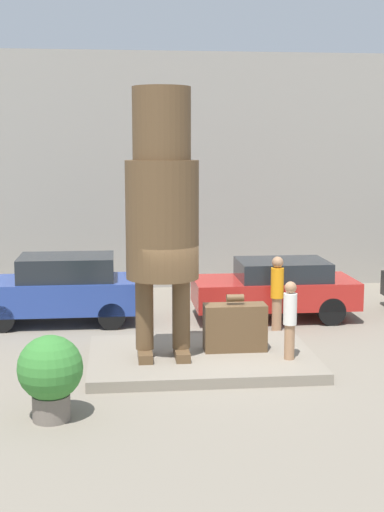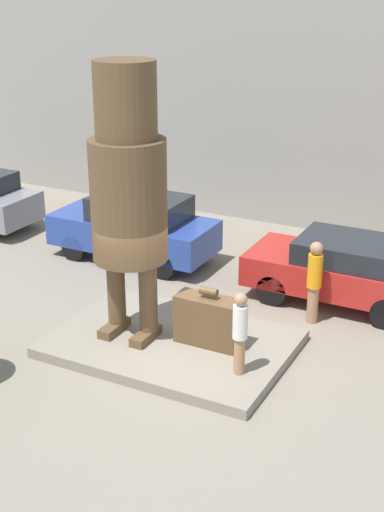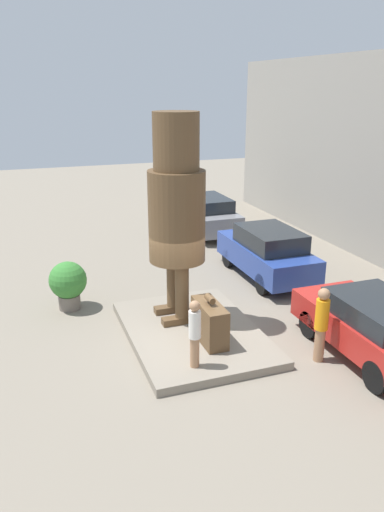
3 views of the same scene
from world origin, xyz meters
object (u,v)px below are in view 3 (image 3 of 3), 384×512
(worker_hivis, at_px, (321,322))
(parked_car_red, at_px, (373,325))
(giant_suitcase, at_px, (210,322))
(planter_pot, at_px, (68,283))
(parked_car_blue, at_px, (267,252))
(parked_car_grey, at_px, (206,214))
(tourist, at_px, (195,331))
(statue_figure, at_px, (177,203))

(worker_hivis, bearing_deg, parked_car_red, 78.49)
(giant_suitcase, relative_size, planter_pot, 0.92)
(parked_car_blue, xyz_separation_m, planter_pot, (0.33, -6.52, -0.09))
(parked_car_grey, bearing_deg, giant_suitcase, 159.36)
(tourist, distance_m, parked_car_blue, 6.47)
(statue_figure, bearing_deg, parked_car_grey, 154.01)
(tourist, relative_size, parked_car_red, 0.38)
(statue_figure, height_order, parked_car_red, statue_figure)
(statue_figure, distance_m, giant_suitcase, 3.05)
(parked_car_blue, bearing_deg, planter_pot, 92.88)
(statue_figure, relative_size, tourist, 3.38)
(parked_car_blue, bearing_deg, parked_car_grey, -0.43)
(parked_car_red, bearing_deg, parked_car_blue, -1.18)
(giant_suitcase, bearing_deg, planter_pot, -139.97)
(parked_car_red, xyz_separation_m, planter_pot, (-5.16, -6.41, -0.02))
(statue_figure, relative_size, giant_suitcase, 4.13)
(planter_pot, height_order, worker_hivis, worker_hivis)
(parked_car_red, height_order, worker_hivis, worker_hivis)
(giant_suitcase, relative_size, parked_car_red, 0.31)
(planter_pot, bearing_deg, parked_car_red, 51.16)
(parked_car_red, bearing_deg, giant_suitcase, 64.56)
(parked_car_blue, bearing_deg, parked_car_red, 178.82)
(giant_suitcase, relative_size, parked_car_blue, 0.30)
(parked_car_red, bearing_deg, parked_car_grey, -0.80)
(statue_figure, relative_size, parked_car_blue, 1.26)
(planter_pot, bearing_deg, parked_car_grey, 132.72)
(tourist, relative_size, planter_pot, 1.12)
(giant_suitcase, distance_m, parked_car_red, 3.82)
(planter_pot, relative_size, worker_hivis, 0.77)
(statue_figure, relative_size, parked_car_grey, 1.24)
(statue_figure, xyz_separation_m, worker_hivis, (2.91, 2.52, -2.34))
(parked_car_blue, relative_size, parked_car_red, 1.03)
(parked_car_blue, distance_m, worker_hivis, 5.41)
(parked_car_blue, bearing_deg, giant_suitcase, 137.17)
(parked_car_grey, bearing_deg, parked_car_blue, 179.57)
(statue_figure, height_order, planter_pot, statue_figure)
(statue_figure, bearing_deg, planter_pot, -127.16)
(giant_suitcase, distance_m, tourist, 1.28)
(giant_suitcase, xyz_separation_m, parked_car_blue, (-3.84, 3.56, 0.19))
(parked_car_blue, xyz_separation_m, worker_hivis, (5.23, -1.36, 0.11))
(statue_figure, height_order, worker_hivis, statue_figure)
(giant_suitcase, bearing_deg, tourist, -36.98)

